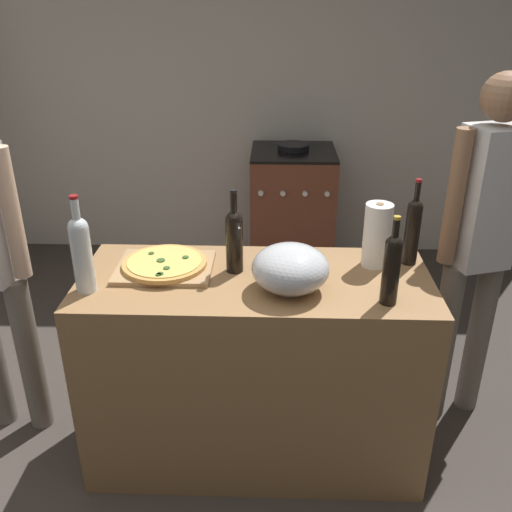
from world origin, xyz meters
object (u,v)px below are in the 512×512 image
Objects in this scene: wine_bottle_amber at (413,228)px; wine_bottle_dark at (392,266)px; wine_bottle_clear at (234,238)px; wine_bottle_green at (81,251)px; stove at (292,210)px; paper_towel_roll at (377,235)px; mixing_bowl at (290,269)px; pizza at (165,263)px; person_in_red at (480,235)px.

wine_bottle_dark is at bearing -113.49° from wine_bottle_amber.
wine_bottle_amber is at bearing 66.51° from wine_bottle_dark.
wine_bottle_clear is at bearing 157.48° from wine_bottle_dark.
wine_bottle_green is 2.34m from stove.
wine_bottle_clear is (-0.59, -0.08, 0.01)m from paper_towel_roll.
wine_bottle_dark is at bearing -2.69° from wine_bottle_green.
wine_bottle_dark reaches higher than paper_towel_roll.
wine_bottle_green reaches higher than mixing_bowl.
wine_bottle_amber is 0.75m from wine_bottle_clear.
wine_bottle_green is (-0.27, -0.19, 0.14)m from pizza.
mixing_bowl is at bearing -153.51° from wine_bottle_amber.
wine_bottle_green is at bearing -112.57° from stove.
paper_towel_roll is 0.78× the size of wine_bottle_clear.
wine_bottle_clear is 0.60m from wine_bottle_green.
wine_bottle_green is at bearing 177.31° from wine_bottle_dark.
stove is (0.30, 1.89, -0.59)m from wine_bottle_clear.
person_in_red is (0.79, -1.64, 0.52)m from stove.
mixing_bowl is 1.09× the size of paper_towel_roll.
stove is (-0.30, 2.14, -0.59)m from wine_bottle_dark.
pizza is at bearing 164.54° from wine_bottle_dark.
paper_towel_roll is 0.29× the size of stove.
paper_towel_roll reaches higher than pizza.
person_in_red reaches higher than paper_towel_roll.
wine_bottle_dark is 2.24m from stove.
pizza is at bearing -179.90° from wine_bottle_clear.
wine_bottle_green is (-0.80, -0.03, 0.08)m from mixing_bowl.
stove is at bearing 88.10° from mixing_bowl.
wine_bottle_clear reaches higher than pizza.
stove is (0.59, 1.89, -0.47)m from pizza.
wine_bottle_clear is at bearing -172.64° from paper_towel_roll.
mixing_bowl is 0.95m from person_in_red.
person_in_red is (0.86, 0.40, -0.02)m from mixing_bowl.
wine_bottle_green reaches higher than wine_bottle_dark.
wine_bottle_clear is 2.00m from stove.
pizza is 0.32m from wine_bottle_clear.
stove is (0.07, 2.05, -0.53)m from mixing_bowl.
wine_bottle_clear is 0.91× the size of wine_bottle_green.
wine_bottle_amber reaches higher than pizza.
wine_bottle_clear reaches higher than mixing_bowl.
wine_bottle_amber is 0.39× the size of stove.
wine_bottle_amber is 1.08× the size of wine_bottle_dark.
wine_bottle_amber is at bearing 12.54° from wine_bottle_green.
wine_bottle_amber is at bearing 5.53° from pizza.
wine_bottle_clear is at bearing 0.10° from pizza.
wine_bottle_amber is (0.15, 0.02, 0.02)m from paper_towel_roll.
person_in_red reaches higher than wine_bottle_amber.
pizza is 1.41m from person_in_red.
wine_bottle_amber is 1.94m from stove.
wine_bottle_amber is at bearing 26.49° from mixing_bowl.
wine_bottle_dark reaches higher than stove.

